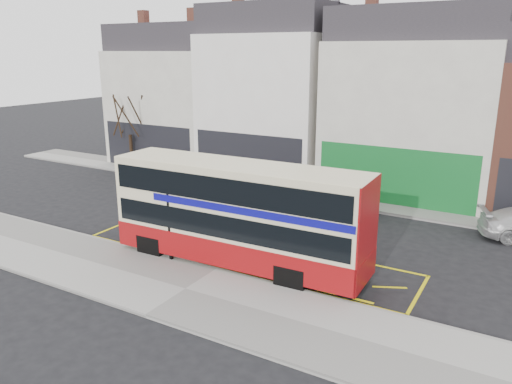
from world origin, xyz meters
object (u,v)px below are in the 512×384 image
Objects in this scene: car_grey at (327,196)px; street_tree_left at (128,105)px; bus_stop_post at (170,211)px; street_tree_right at (451,139)px; double_decker_bus at (239,213)px; car_silver at (162,174)px.

car_grey is 16.03m from street_tree_left.
street_tree_right is at bearing 60.01° from bus_stop_post.
double_decker_bus is 2.32× the size of car_silver.
street_tree_left reaches higher than street_tree_right.
street_tree_left reaches higher than double_decker_bus.
bus_stop_post is at bearing -155.63° from double_decker_bus.
car_grey is 0.85× the size of street_tree_right.
street_tree_right reaches higher than bus_stop_post.
double_decker_bus is 18.34m from street_tree_left.
street_tree_left reaches higher than car_grey.
street_tree_left is at bearing -176.26° from street_tree_right.
bus_stop_post reaches higher than car_silver.
car_grey is 6.88m from street_tree_right.
double_decker_bus is at bearing -33.69° from street_tree_left.
bus_stop_post is at bearing 156.62° from car_grey.
double_decker_bus is 8.21m from car_grey.
double_decker_bus is 2.17× the size of car_grey.
car_silver is 0.66× the size of street_tree_left.
car_silver is 0.94× the size of car_grey.
double_decker_bus is at bearing 28.11° from bus_stop_post.
bus_stop_post is 0.77× the size of car_silver.
bus_stop_post is 14.96m from street_tree_right.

